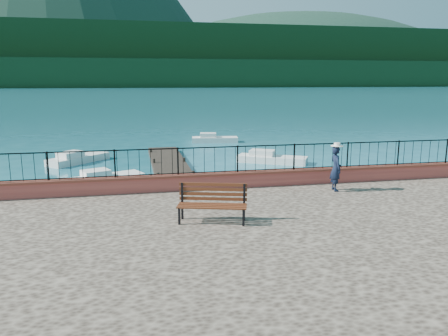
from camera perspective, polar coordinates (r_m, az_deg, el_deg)
name	(u,v)px	position (r m, az deg, el deg)	size (l,w,h in m)	color
ground	(276,255)	(13.38, 6.80, -11.19)	(2000.00, 2000.00, 0.00)	#19596B
parapet	(245,179)	(16.31, 2.79, -1.46)	(28.00, 0.46, 0.58)	#C05245
railing	(245,159)	(16.15, 2.82, 1.19)	(27.00, 0.05, 0.95)	black
dock	(172,171)	(24.28, -6.78, -0.45)	(2.00, 16.00, 0.30)	#2D231C
far_forest	(137,74)	(311.72, -11.35, 11.98)	(900.00, 60.00, 18.00)	black
foothills	(135,58)	(372.08, -11.55, 13.86)	(900.00, 120.00, 44.00)	black
companion_hill	(299,83)	(614.03, 9.73, 10.85)	(448.00, 384.00, 180.00)	#142D23
park_bench	(212,211)	(12.29, -1.54, -5.65)	(2.03, 1.15, 1.07)	black
person	(336,169)	(16.12, 14.40, -0.07)	(0.59, 0.39, 1.62)	black
hat	(337,144)	(15.97, 14.55, 2.99)	(0.44, 0.44, 0.12)	white
boat_0	(107,176)	(22.59, -15.08, -1.03)	(3.60, 1.30, 0.80)	white
boat_1	(272,156)	(27.55, 6.31, 1.51)	(4.31, 1.30, 0.80)	silver
boat_3	(78,156)	(28.95, -18.49, 1.47)	(4.07, 1.30, 0.80)	silver
boat_4	(215,137)	(36.48, -1.20, 4.02)	(3.78, 1.30, 0.80)	silver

